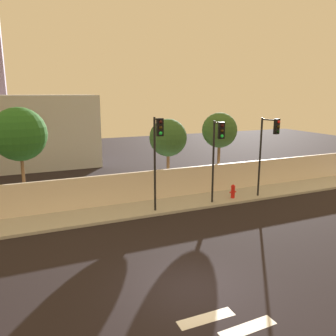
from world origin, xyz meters
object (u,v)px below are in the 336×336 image
object	(u,v)px
traffic_light_center	(269,141)
roadside_tree_midleft	(19,134)
roadside_tree_midright	(168,138)
roadside_tree_rightmost	(220,130)
traffic_light_left	(217,145)
traffic_light_right	(157,145)
fire_hydrant	(233,191)

from	to	relation	value
traffic_light_center	roadside_tree_midleft	xyz separation A→B (m)	(-13.74, 4.00, 0.60)
roadside_tree_midright	roadside_tree_rightmost	bearing A→B (deg)	-0.00
traffic_light_left	traffic_light_center	xyz separation A→B (m)	(3.60, 0.03, 0.04)
traffic_light_left	traffic_light_center	distance (m)	3.60
traffic_light_left	traffic_light_right	xyz separation A→B (m)	(-3.58, 0.11, 0.19)
roadside_tree_midright	fire_hydrant	bearing A→B (deg)	-47.37
roadside_tree_rightmost	roadside_tree_midright	bearing A→B (deg)	180.00
traffic_light_left	roadside_tree_midright	xyz separation A→B (m)	(-1.27, 4.03, -0.01)
traffic_light_right	roadside_tree_midleft	distance (m)	7.65
roadside_tree_midleft	roadside_tree_midright	size ratio (longest dim) A/B	1.18
fire_hydrant	roadside_tree_midleft	xyz separation A→B (m)	(-11.85, 3.24, 3.72)
traffic_light_right	roadside_tree_rightmost	distance (m)	7.34
roadside_tree_midright	traffic_light_center	bearing A→B (deg)	-39.40
fire_hydrant	roadside_tree_midright	xyz separation A→B (m)	(-2.98, 3.24, 3.06)
fire_hydrant	roadside_tree_rightmost	distance (m)	4.77
roadside_tree_midleft	traffic_light_right	bearing A→B (deg)	-30.85
fire_hydrant	roadside_tree_midleft	world-z (taller)	roadside_tree_midleft
roadside_tree_midright	roadside_tree_rightmost	xyz separation A→B (m)	(3.90, -0.00, 0.32)
fire_hydrant	roadside_tree_rightmost	world-z (taller)	roadside_tree_rightmost
roadside_tree_midleft	fire_hydrant	bearing A→B (deg)	-15.30
traffic_light_right	fire_hydrant	distance (m)	6.25
traffic_light_center	traffic_light_right	size ratio (longest dim) A/B	0.95
traffic_light_right	roadside_tree_midright	xyz separation A→B (m)	(2.31, 3.92, -0.20)
fire_hydrant	roadside_tree_rightmost	bearing A→B (deg)	74.26
traffic_light_center	roadside_tree_midright	distance (m)	6.30
traffic_light_right	fire_hydrant	bearing A→B (deg)	7.30
traffic_light_left	traffic_light_right	bearing A→B (deg)	178.18
roadside_tree_midright	roadside_tree_rightmost	world-z (taller)	roadside_tree_rightmost
roadside_tree_rightmost	roadside_tree_midleft	bearing A→B (deg)	180.00
roadside_tree_midleft	roadside_tree_midright	xyz separation A→B (m)	(8.87, -0.00, -0.66)
roadside_tree_midleft	roadside_tree_midright	world-z (taller)	roadside_tree_midleft
fire_hydrant	traffic_light_left	bearing A→B (deg)	-155.22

